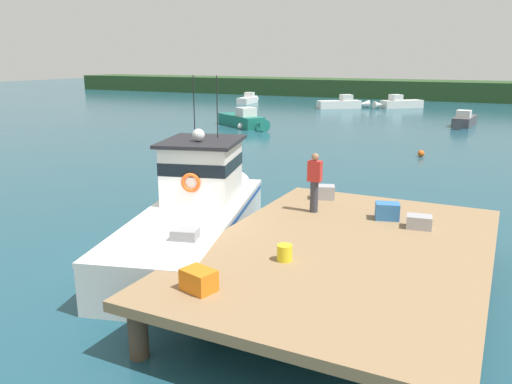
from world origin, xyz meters
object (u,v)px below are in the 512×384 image
crate_stack_mid_dock (199,280)px  bait_bucket (285,253)px  moored_boat_off_the_point (248,99)px  deckhand_by_the_boat (315,181)px  crate_single_by_cleat (419,222)px  moored_boat_mid_harbor (399,103)px  moored_boat_near_channel (464,121)px  moored_boat_far_left (244,120)px  crate_single_far (387,211)px  main_fishing_boat (197,212)px  crate_stack_near_edge (324,192)px  moored_boat_outer_mooring (343,104)px  mooring_buoy_outer (241,126)px  mooring_buoy_channel_marker (421,153)px

crate_stack_mid_dock → bait_bucket: size_ratio=1.76×
bait_bucket → moored_boat_off_the_point: bearing=118.1°
crate_stack_mid_dock → deckhand_by_the_boat: size_ratio=0.37×
crate_single_by_cleat → moored_boat_off_the_point: bearing=122.0°
deckhand_by_the_boat → moored_boat_mid_harbor: 45.37m
moored_boat_near_channel → moored_boat_far_left: bearing=-151.7°
crate_single_far → crate_stack_mid_dock: bearing=-110.1°
moored_boat_far_left → main_fishing_boat: bearing=-65.1°
crate_single_far → crate_single_by_cleat: bearing=-23.8°
crate_stack_near_edge → crate_single_far: bearing=-29.0°
moored_boat_outer_mooring → moored_boat_off_the_point: size_ratio=1.04×
moored_boat_outer_mooring → mooring_buoy_outer: size_ratio=11.21×
crate_single_by_cleat → moored_boat_mid_harbor: size_ratio=0.12×
mooring_buoy_outer → crate_single_far: bearing=-53.7°
main_fishing_boat → deckhand_by_the_boat: (3.18, 0.93, 1.05)m
crate_single_far → moored_boat_near_channel: size_ratio=0.12×
bait_bucket → deckhand_by_the_boat: (-0.67, 3.56, 0.69)m
moored_boat_mid_harbor → moored_boat_far_left: (-7.72, -21.80, 0.04)m
moored_boat_near_channel → crate_single_by_cleat: bearing=-87.1°
main_fishing_boat → mooring_buoy_outer: 25.23m
moored_boat_mid_harbor → moored_boat_off_the_point: bearing=-174.4°
bait_bucket → moored_boat_off_the_point: bait_bucket is taller
crate_single_by_cleat → moored_boat_far_left: moored_boat_far_left is taller
deckhand_by_the_boat → moored_boat_outer_mooring: size_ratio=0.31×
crate_stack_mid_dock → crate_single_by_cleat: bearing=61.1°
moored_boat_mid_harbor → moored_boat_outer_mooring: (-5.39, -3.09, 0.00)m
main_fishing_boat → mooring_buoy_channel_marker: main_fishing_boat is taller
crate_stack_mid_dock → crate_single_by_cleat: size_ratio=1.00×
main_fishing_boat → bait_bucket: size_ratio=29.18×
crate_stack_near_edge → moored_boat_far_left: size_ratio=0.10×
crate_single_far → moored_boat_outer_mooring: bearing=108.5°
crate_single_far → bait_bucket: (-1.28, -3.79, -0.05)m
crate_stack_mid_dock → moored_boat_off_the_point: 54.30m
moored_boat_near_channel → moored_boat_far_left: (-15.55, -8.37, 0.09)m
main_fishing_boat → moored_boat_outer_mooring: (-8.82, 42.70, -0.50)m
moored_boat_mid_harbor → moored_boat_off_the_point: 17.69m
deckhand_by_the_boat → moored_boat_off_the_point: size_ratio=0.32×
main_fishing_boat → bait_bucket: (3.85, -2.63, 0.36)m
bait_bucket → crate_single_far: bearing=71.4°
moored_boat_off_the_point → moored_boat_near_channel: bearing=-24.7°
crate_stack_near_edge → mooring_buoy_outer: crate_stack_near_edge is taller
crate_stack_near_edge → moored_boat_far_left: bearing=123.1°
moored_boat_mid_harbor → mooring_buoy_outer: (-7.34, -22.99, -0.27)m
crate_single_far → bait_bucket: 4.00m
crate_single_by_cleat → mooring_buoy_outer: bearing=127.3°
moored_boat_off_the_point → deckhand_by_the_boat: bearing=-60.7°
moored_boat_far_left → moored_boat_off_the_point: bearing=116.2°
moored_boat_near_channel → moored_boat_far_left: 17.66m
crate_stack_near_edge → moored_boat_off_the_point: crate_stack_near_edge is taller
moored_boat_mid_harbor → moored_boat_outer_mooring: size_ratio=0.94×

